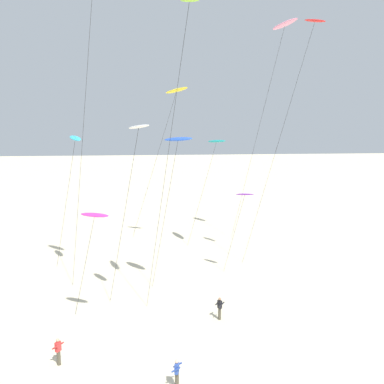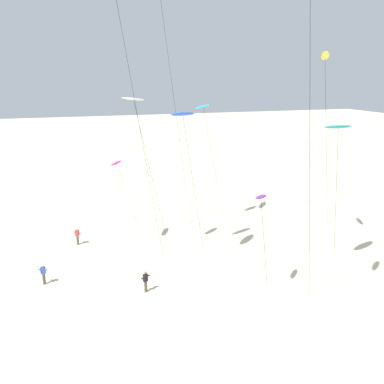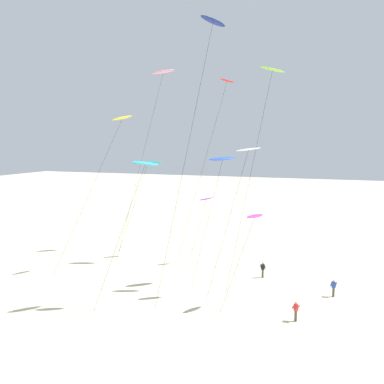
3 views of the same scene
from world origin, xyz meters
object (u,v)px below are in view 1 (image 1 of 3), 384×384
Objects in this scene: kite_flyer_furthest at (220,308)px; kite_magenta at (94,216)px; kite_flyer_middle at (177,373)px; kite_yellow at (176,93)px; kite_purple at (244,196)px; kite_lime at (188,7)px; kite_flyer_nearest at (58,351)px; kite_cyan at (75,140)px; kite_blue at (178,140)px; kite_red at (312,31)px; kite_pink at (284,26)px; kite_white at (138,130)px; kite_teal at (216,142)px.

kite_magenta is at bearing -175.12° from kite_flyer_furthest.
kite_yellow is at bearing 87.19° from kite_flyer_middle.
kite_lime is at bearing -123.51° from kite_purple.
kite_magenta is 8.29m from kite_flyer_nearest.
kite_blue is at bearing -28.26° from kite_cyan.
kite_blue is at bearing -165.76° from kite_red.
kite_red is at bearing 31.13° from kite_flyer_nearest.
kite_flyer_nearest is at bearing -138.22° from kite_purple.
kite_red is (19.36, -1.75, 8.69)m from kite_cyan.
kite_pink is (10.85, -0.25, 6.50)m from kite_yellow.
kite_red is (10.94, 2.78, 8.50)m from kite_blue.
kite_yellow is 27.64m from kite_flyer_middle.
kite_magenta is 14.23m from kite_lime.
kite_flyer_furthest is at bearing 64.77° from kite_flyer_middle.
kite_white is 15.48m from kite_teal.
kite_magenta is 4.95× the size of kite_flyer_middle.
kite_flyer_middle is 8.04m from kite_flyer_furthest.
kite_blue is 16.13m from kite_flyer_middle.
kite_lime is 20.09m from kite_flyer_furthest.
kite_blue reaches higher than kite_magenta.
kite_lime reaches higher than kite_yellow.
kite_yellow reaches higher than kite_white.
kite_red is at bearing -10.22° from kite_purple.
kite_flyer_nearest is at bearing -85.94° from kite_cyan.
kite_pink is at bearing 19.11° from kite_cyan.
kite_lime is (3.24, -1.47, 7.35)m from kite_white.
kite_yellow reaches higher than kite_flyer_nearest.
kite_blue is (2.79, 3.18, -0.86)m from kite_white.
kite_pink reaches higher than kite_lime.
kite_pink reaches higher than kite_magenta.
kite_flyer_middle is (6.82, -2.68, 0.00)m from kite_flyer_nearest.
kite_cyan is at bearing -155.38° from kite_teal.
kite_teal is 7.30× the size of kite_flyer_middle.
kite_flyer_furthest is (2.74, -3.77, -11.73)m from kite_blue.
kite_white is 0.63× the size of kite_red.
kite_flyer_nearest is (-13.47, -12.04, -6.67)m from kite_purple.
kite_teal is 24.62m from kite_flyer_middle.
kite_cyan is 7.72× the size of kite_flyer_furthest.
kite_white is 4.32m from kite_blue.
kite_teal reaches higher than kite_purple.
kite_flyer_furthest is at bearing -96.79° from kite_teal.
kite_teal is 24.79m from kite_flyer_nearest.
kite_flyer_middle is (-11.97, -22.39, -22.31)m from kite_pink.
kite_pink is (11.28, 11.35, 10.58)m from kite_blue.
kite_lime reaches higher than kite_flyer_nearest.
kite_lime is (-3.98, -15.07, 9.00)m from kite_teal.
kite_flyer_furthest is (-1.69, -14.18, -10.94)m from kite_teal.
kite_white is 13.77m from kite_flyer_furthest.
kite_cyan is at bearing 94.06° from kite_flyer_nearest.
kite_teal is at bearing 102.85° from kite_purple.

